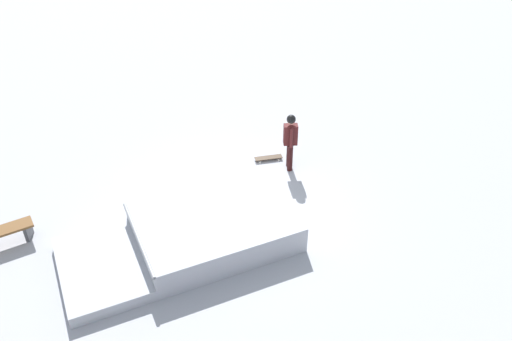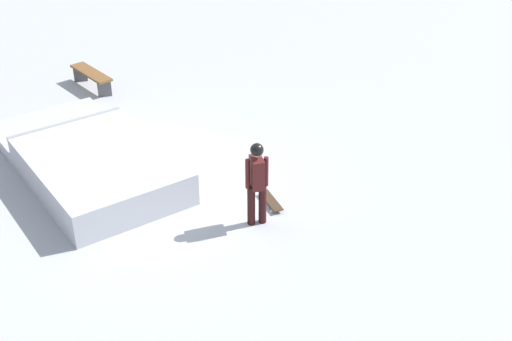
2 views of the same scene
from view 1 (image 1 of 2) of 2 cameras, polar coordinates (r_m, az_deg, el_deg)
The scene contains 4 objects.
ground_plane at distance 13.95m, azimuth -2.40°, elevation -4.00°, with size 60.00×60.00×0.00m, color #A8AAB2.
skate_ramp at distance 12.81m, azimuth -6.41°, elevation -6.74°, with size 5.98×4.47×0.74m.
skater at distance 14.82m, azimuth 3.66°, elevation 3.46°, with size 0.39×0.44×1.73m.
skateboard at distance 15.64m, azimuth 1.33°, elevation 1.36°, with size 0.82×0.37×0.09m.
Camera 1 is at (-0.24, 10.69, 8.96)m, focal length 37.79 mm.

